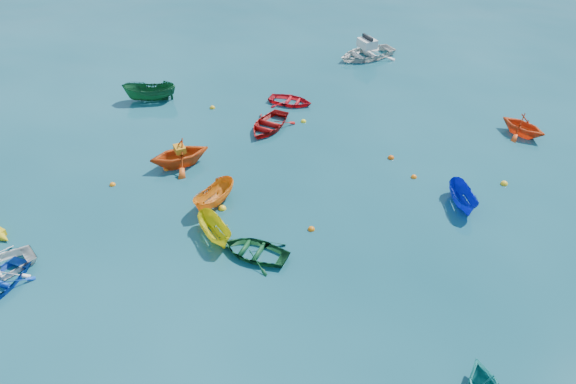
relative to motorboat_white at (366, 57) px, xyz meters
The scene contains 21 objects.
ground 22.53m from the motorboat_white, 79.48° to the right, with size 160.00×160.00×0.00m, color #093C46.
dinghy_orange_w 17.72m from the motorboat_white, 96.75° to the right, with size 2.61×3.03×1.59m, color #E15115.
sampan_yellow_mid 21.35m from the motorboat_white, 82.10° to the right, with size 0.96×2.55×0.99m, color yellow.
dinghy_green_e 21.70m from the motorboat_white, 76.81° to the right, with size 2.09×2.92×0.61m, color #104823.
dinghy_red_nw 8.90m from the motorboat_white, 95.55° to the right, with size 1.93×2.70×0.56m, color red.
sampan_orange_n 19.36m from the motorboat_white, 85.66° to the right, with size 1.02×2.70×1.05m, color orange.
sampan_blue_far 17.39m from the motorboat_white, 49.87° to the right, with size 0.95×2.53×0.98m, color #0F23BE.
dinghy_red_far 12.07m from the motorboat_white, 91.61° to the right, with size 2.35×3.28×0.68m, color #A20E0D.
dinghy_orange_far 13.09m from the motorboat_white, 23.57° to the right, with size 2.20×2.55×1.34m, color #E44715.
sampan_green_far 15.52m from the motorboat_white, 122.70° to the right, with size 1.20×3.19×1.23m, color #124E27.
motorboat_white is the anchor object (origin of this frame).
tarp_orange_a 17.71m from the motorboat_white, 96.68° to the right, with size 0.66×0.50×0.32m, color orange.
buoy_or_a 21.06m from the motorboat_white, 100.25° to the right, with size 0.30×0.30×0.30m, color orange.
buoy_or_b 19.52m from the motorboat_white, 71.58° to the right, with size 0.32×0.32×0.32m, color orange.
buoy_ye_b 12.69m from the motorboat_white, 110.95° to the right, with size 0.33×0.33×0.33m, color gold.
buoy_or_c 18.43m from the motorboat_white, 97.56° to the right, with size 0.35×0.35×0.35m, color #E35F0C.
buoy_ye_c 19.50m from the motorboat_white, 84.26° to the right, with size 0.37×0.37×0.37m, color yellow.
buoy_or_d 13.22m from the motorboat_white, 58.92° to the right, with size 0.34×0.34×0.34m, color #D6520B.
buoy_ye_d 10.44m from the motorboat_white, 84.68° to the right, with size 0.31×0.31×0.31m, color yellow.
buoy_or_e 14.99m from the motorboat_white, 55.48° to the right, with size 0.30×0.30×0.30m, color orange.
buoy_ye_e 16.33m from the motorboat_white, 40.30° to the right, with size 0.35×0.35×0.35m, color yellow.
Camera 1 is at (11.13, -12.92, 15.93)m, focal length 35.00 mm.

